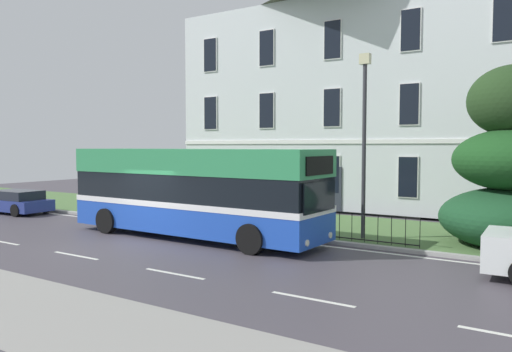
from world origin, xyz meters
The scene contains 6 objects.
ground_plane centered at (0.00, 1.20, -0.01)m, with size 60.00×56.00×0.18m.
georgian_townhouse centered at (2.57, 16.34, 6.39)m, with size 19.27×10.26×12.48m.
iron_verge_railing centered at (2.57, 4.40, 0.62)m, with size 12.27×0.04×0.97m.
single_decker_bus centered at (1.08, 2.49, 1.70)m, with size 10.28×2.83×3.23m.
parked_hatchback_00 centered at (-10.68, 2.79, 0.57)m, with size 4.03×1.97×1.14m.
street_lamp_post centered at (6.56, 5.09, 3.80)m, with size 0.36×0.24×6.38m.
Camera 1 is at (12.73, -11.43, 3.34)m, focal length 34.89 mm.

